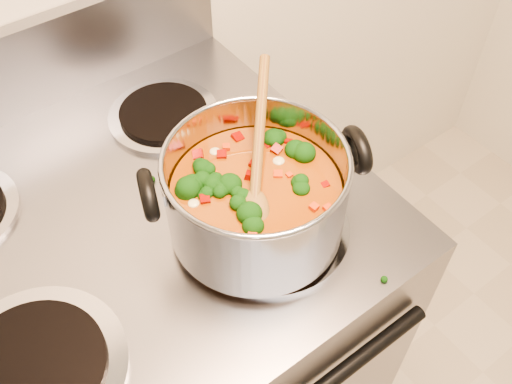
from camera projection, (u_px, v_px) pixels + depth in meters
electric_range at (152, 350)px, 1.21m from camera, size 0.79×0.71×1.08m
stockpot at (256, 196)px, 0.80m from camera, size 0.32×0.25×0.15m
wooden_spoon at (257, 170)px, 0.77m from camera, size 0.20×0.22×0.11m
cooktop_crumbs at (195, 199)px, 0.89m from camera, size 0.15×0.37×0.01m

